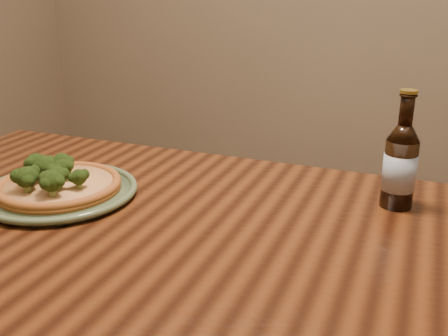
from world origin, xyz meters
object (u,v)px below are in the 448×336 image
at_px(pizza, 57,183).
at_px(plate, 60,191).
at_px(table, 210,294).
at_px(beer_bottle, 400,165).

bearing_deg(pizza, plate, 54.28).
bearing_deg(plate, table, -12.64).
distance_m(table, beer_bottle, 0.43).
bearing_deg(table, plate, 167.36).
height_order(plate, pizza, pizza).
bearing_deg(beer_bottle, plate, -177.87).
height_order(table, pizza, pizza).
relative_size(table, beer_bottle, 6.98).
xyz_separation_m(table, beer_bottle, (0.27, 0.28, 0.18)).
relative_size(table, pizza, 6.42).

